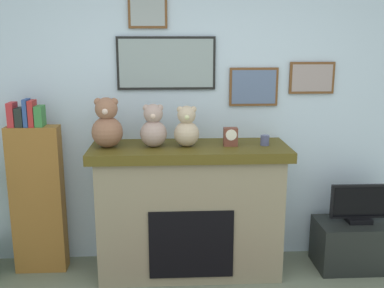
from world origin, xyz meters
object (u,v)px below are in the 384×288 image
object	(u,v)px
mantel_clock	(230,137)
teddy_bear_brown	(153,128)
tv_stand	(356,244)
candle_jar	(265,140)
teddy_bear_cream	(107,125)
teddy_bear_grey	(187,128)
television	(360,205)
bookshelf	(37,195)
fireplace	(190,209)

from	to	relation	value
mantel_clock	teddy_bear_brown	distance (m)	0.62
tv_stand	candle_jar	bearing A→B (deg)	179.55
mantel_clock	teddy_bear_cream	size ratio (longest dim) A/B	0.37
teddy_bear_brown	teddy_bear_grey	xyz separation A→B (m)	(0.26, 0.00, -0.01)
candle_jar	teddy_bear_grey	world-z (taller)	teddy_bear_grey
candle_jar	teddy_bear_brown	xyz separation A→B (m)	(-0.90, -0.00, 0.11)
tv_stand	television	xyz separation A→B (m)	(-0.00, -0.00, 0.36)
bookshelf	teddy_bear_brown	world-z (taller)	bookshelf
fireplace	teddy_bear_grey	xyz separation A→B (m)	(-0.02, -0.02, 0.69)
tv_stand	television	bearing A→B (deg)	-90.00
fireplace	tv_stand	size ratio (longest dim) A/B	2.31
bookshelf	teddy_bear_grey	world-z (taller)	bookshelf
teddy_bear_cream	candle_jar	bearing A→B (deg)	0.02
candle_jar	teddy_bear_grey	bearing A→B (deg)	-179.96
fireplace	tv_stand	bearing A→B (deg)	-0.96
fireplace	television	xyz separation A→B (m)	(1.44, -0.03, 0.02)
tv_stand	teddy_bear_grey	world-z (taller)	teddy_bear_grey
teddy_bear_grey	tv_stand	bearing A→B (deg)	-0.24
teddy_bear_cream	teddy_bear_brown	distance (m)	0.36
fireplace	candle_jar	bearing A→B (deg)	-1.67
candle_jar	television	bearing A→B (deg)	-0.54
bookshelf	candle_jar	size ratio (longest dim) A/B	17.58
television	candle_jar	distance (m)	1.00
candle_jar	teddy_bear_brown	size ratio (longest dim) A/B	0.24
candle_jar	mantel_clock	world-z (taller)	mantel_clock
candle_jar	teddy_bear_grey	size ratio (longest dim) A/B	0.26
mantel_clock	teddy_bear_grey	size ratio (longest dim) A/B	0.45
teddy_bear_brown	tv_stand	bearing A→B (deg)	-0.20
fireplace	teddy_bear_cream	xyz separation A→B (m)	(-0.65, -0.02, 0.72)
teddy_bear_brown	teddy_bear_grey	world-z (taller)	teddy_bear_brown
bookshelf	television	distance (m)	2.70
bookshelf	teddy_bear_brown	xyz separation A→B (m)	(0.98, -0.09, 0.57)
bookshelf	mantel_clock	bearing A→B (deg)	-3.42
mantel_clock	teddy_bear_brown	size ratio (longest dim) A/B	0.43
tv_stand	teddy_bear_grey	bearing A→B (deg)	179.76
mantel_clock	teddy_bear_brown	world-z (taller)	teddy_bear_brown
bookshelf	teddy_bear_cream	distance (m)	0.86
candle_jar	mantel_clock	bearing A→B (deg)	-179.69
fireplace	bookshelf	xyz separation A→B (m)	(-1.26, 0.08, 0.12)
television	teddy_bear_cream	size ratio (longest dim) A/B	1.26
fireplace	candle_jar	distance (m)	0.84
bookshelf	teddy_bear_grey	bearing A→B (deg)	-4.34
bookshelf	candle_jar	distance (m)	1.93
bookshelf	teddy_bear_cream	xyz separation A→B (m)	(0.61, -0.09, 0.60)
fireplace	candle_jar	size ratio (longest dim) A/B	19.09
fireplace	bookshelf	world-z (taller)	bookshelf
tv_stand	mantel_clock	size ratio (longest dim) A/B	4.70
mantel_clock	teddy_bear_brown	bearing A→B (deg)	179.90
candle_jar	teddy_bear_brown	world-z (taller)	teddy_bear_brown
fireplace	tv_stand	xyz separation A→B (m)	(1.44, -0.02, -0.35)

